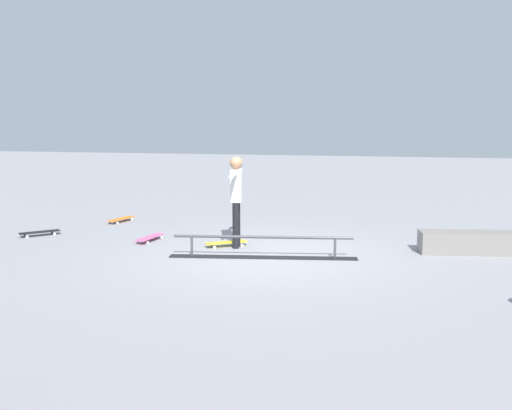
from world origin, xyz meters
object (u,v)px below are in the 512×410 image
at_px(grind_rail, 263,248).
at_px(loose_skateboard_black, 40,232).
at_px(loose_skateboard_orange, 121,219).
at_px(skate_ledge, 470,243).
at_px(skater_main, 236,195).
at_px(skateboard_main, 226,243).
at_px(loose_skateboard_pink, 150,237).

height_order(grind_rail, loose_skateboard_black, grind_rail).
bearing_deg(loose_skateboard_orange, skate_ledge, 91.09).
relative_size(skater_main, loose_skateboard_orange, 2.07).
bearing_deg(skater_main, loose_skateboard_black, -99.48).
distance_m(skater_main, loose_skateboard_black, 4.37).
bearing_deg(grind_rail, loose_skateboard_black, -19.04).
distance_m(grind_rail, skater_main, 1.27).
bearing_deg(loose_skateboard_black, loose_skateboard_orange, -161.21).
bearing_deg(skate_ledge, grind_rail, 18.88).
height_order(skateboard_main, loose_skateboard_orange, same).
distance_m(skater_main, loose_skateboard_pink, 2.04).
height_order(skate_ledge, skateboard_main, skate_ledge).
bearing_deg(loose_skateboard_black, skate_ledge, 136.54).
bearing_deg(grind_rail, skater_main, -56.06).
distance_m(grind_rail, loose_skateboard_pink, 2.63).
relative_size(loose_skateboard_black, loose_skateboard_pink, 0.88).
xyz_separation_m(skater_main, loose_skateboard_pink, (1.82, -0.14, -0.92)).
height_order(skater_main, loose_skateboard_black, skater_main).
relative_size(loose_skateboard_orange, loose_skateboard_black, 1.15).
bearing_deg(loose_skateboard_pink, skateboard_main, 92.68).
xyz_separation_m(skater_main, loose_skateboard_black, (4.27, -0.09, -0.92)).
xyz_separation_m(skateboard_main, loose_skateboard_pink, (1.61, -0.11, 0.00)).
xyz_separation_m(skate_ledge, loose_skateboard_black, (8.48, 0.42, -0.12)).
bearing_deg(skater_main, skate_ledge, 88.73).
height_order(skate_ledge, loose_skateboard_orange, skate_ledge).
relative_size(skater_main, loose_skateboard_pink, 2.09).
height_order(grind_rail, loose_skateboard_orange, grind_rail).
bearing_deg(loose_skateboard_orange, loose_skateboard_black, -12.74).
bearing_deg(skate_ledge, loose_skateboard_pink, 3.58).
relative_size(grind_rail, loose_skateboard_black, 4.57).
relative_size(skate_ledge, loose_skateboard_black, 2.47).
xyz_separation_m(skate_ledge, skater_main, (4.21, 0.51, 0.80)).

